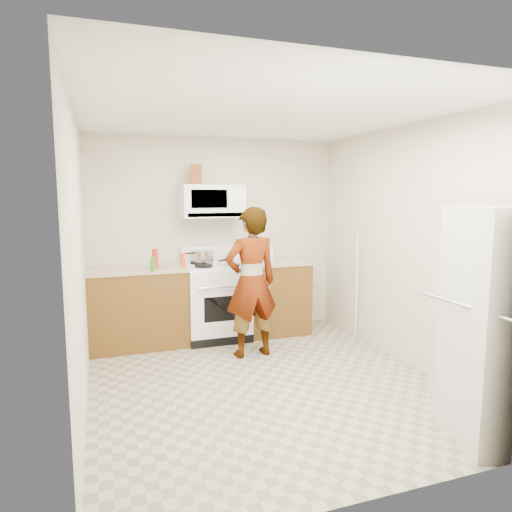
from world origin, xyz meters
name	(u,v)px	position (x,y,z in m)	size (l,w,h in m)	color
floor	(265,382)	(0.00, 0.00, 0.00)	(3.60, 3.60, 0.00)	gray
back_wall	(217,236)	(0.00, 1.79, 1.25)	(3.20, 0.02, 2.50)	beige
right_wall	(409,246)	(1.59, 0.00, 1.25)	(0.02, 3.60, 2.50)	beige
cabinet_left	(138,309)	(-1.04, 1.49, 0.45)	(1.12, 0.62, 0.90)	brown
counter_left	(137,269)	(-1.04, 1.49, 0.92)	(1.14, 0.64, 0.04)	tan
cabinet_right	(274,298)	(0.68, 1.49, 0.45)	(0.80, 0.62, 0.90)	brown
counter_right	(274,262)	(0.68, 1.49, 0.92)	(0.82, 0.64, 0.04)	tan
gas_range	(216,300)	(-0.10, 1.48, 0.49)	(0.76, 0.65, 1.13)	white
microwave	(212,201)	(-0.10, 1.61, 1.70)	(0.76, 0.38, 0.40)	white
person	(251,282)	(0.12, 0.75, 0.83)	(0.60, 0.40, 1.65)	tan
fridge	(506,325)	(1.30, -1.50, 0.85)	(0.70, 0.70, 1.70)	silver
kettle	(270,253)	(0.67, 1.65, 1.01)	(0.13, 0.13, 0.16)	silver
jug	(196,175)	(-0.30, 1.61, 2.02)	(0.14, 0.14, 0.24)	brown
saucepan	(203,256)	(-0.22, 1.61, 1.02)	(0.24, 0.24, 0.13)	#AEAEB3
tray	(229,264)	(0.02, 1.32, 0.96)	(0.25, 0.16, 0.05)	white
bottle_spray	(155,259)	(-0.84, 1.36, 1.05)	(0.07, 0.07, 0.23)	red
bottle_hot_sauce	(183,260)	(-0.52, 1.33, 1.02)	(0.06, 0.06, 0.17)	#DB4418
bottle_green_cap	(153,264)	(-0.89, 1.19, 1.01)	(0.05, 0.05, 0.16)	#1D8217
pot_lid	(158,267)	(-0.80, 1.44, 0.94)	(0.26, 0.26, 0.01)	silver
broom	(357,287)	(1.52, 0.86, 0.66)	(0.03, 0.03, 1.32)	white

